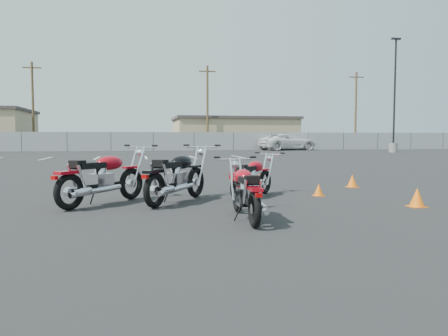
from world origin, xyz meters
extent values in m
plane|color=black|center=(0.00, 0.00, 0.00)|extent=(120.00, 120.00, 0.00)
torus|color=black|center=(-1.66, 1.01, 0.32)|extent=(0.52, 0.57, 0.65)
cylinder|color=silver|center=(-1.66, 1.01, 0.32)|extent=(0.20, 0.20, 0.17)
torus|color=black|center=(-2.70, -0.16, 0.32)|extent=(0.52, 0.57, 0.65)
cylinder|color=silver|center=(-2.70, -0.16, 0.32)|extent=(0.20, 0.20, 0.17)
cube|color=black|center=(-2.18, 0.42, 0.37)|extent=(0.83, 0.92, 0.06)
cube|color=silver|center=(-2.22, 0.38, 0.43)|extent=(0.50, 0.51, 0.32)
cylinder|color=silver|center=(-2.22, 0.38, 0.63)|extent=(0.34, 0.35, 0.29)
ellipsoid|color=#A10916|center=(-2.05, 0.57, 0.78)|extent=(0.66, 0.69, 0.28)
cube|color=black|center=(-2.40, 0.18, 0.76)|extent=(0.60, 0.63, 0.11)
cube|color=black|center=(-2.58, -0.02, 0.80)|extent=(0.31, 0.30, 0.13)
cube|color=#A10916|center=(-2.72, -0.18, 0.67)|extent=(0.45, 0.47, 0.05)
cube|color=#A10916|center=(-1.66, 1.01, 0.67)|extent=(0.35, 0.37, 0.04)
cylinder|color=silver|center=(-2.50, -0.13, 0.60)|extent=(0.17, 0.18, 0.43)
cylinder|color=silver|center=(-2.69, 0.04, 0.60)|extent=(0.17, 0.18, 0.43)
cylinder|color=silver|center=(-2.27, 0.07, 0.30)|extent=(0.86, 0.96, 0.14)
cylinder|color=silver|center=(-2.50, -0.19, 0.32)|extent=(0.35, 0.37, 0.14)
cylinder|color=silver|center=(-1.51, 1.05, 0.67)|extent=(0.32, 0.36, 0.85)
cylinder|color=silver|center=(-1.65, 1.17, 0.67)|extent=(0.32, 0.36, 0.85)
sphere|color=silver|center=(-1.46, 1.24, 0.95)|extent=(0.24, 0.24, 0.17)
cylinder|color=silver|center=(-1.45, 1.26, 1.06)|extent=(0.59, 0.53, 0.03)
cylinder|color=black|center=(-1.18, 0.99, 1.10)|extent=(0.12, 0.12, 0.04)
cylinder|color=black|center=(-1.75, 1.49, 1.10)|extent=(0.12, 0.12, 0.04)
cylinder|color=black|center=(-2.37, 0.44, 0.16)|extent=(0.14, 0.13, 0.32)
cube|color=#990505|center=(-2.90, -0.39, 0.60)|extent=(0.12, 0.12, 0.06)
torus|color=black|center=(-0.33, 1.06, 0.32)|extent=(0.47, 0.60, 0.65)
cylinder|color=silver|center=(-0.33, 1.06, 0.32)|extent=(0.19, 0.20, 0.17)
torus|color=black|center=(-1.23, -0.22, 0.32)|extent=(0.47, 0.60, 0.65)
cylinder|color=silver|center=(-1.23, -0.22, 0.32)|extent=(0.19, 0.20, 0.17)
cube|color=black|center=(-0.78, 0.42, 0.37)|extent=(0.74, 0.99, 0.06)
cube|color=silver|center=(-0.81, 0.37, 0.43)|extent=(0.48, 0.51, 0.32)
cylinder|color=silver|center=(-0.81, 0.37, 0.63)|extent=(0.33, 0.35, 0.29)
ellipsoid|color=black|center=(-0.67, 0.58, 0.78)|extent=(0.63, 0.70, 0.28)
cube|color=black|center=(-0.97, 0.15, 0.76)|extent=(0.57, 0.65, 0.11)
cube|color=black|center=(-1.12, -0.07, 0.80)|extent=(0.31, 0.30, 0.13)
cube|color=black|center=(-1.25, -0.24, 0.67)|extent=(0.42, 0.48, 0.05)
cube|color=black|center=(-0.33, 1.06, 0.67)|extent=(0.33, 0.38, 0.04)
cylinder|color=silver|center=(-1.03, -0.17, 0.60)|extent=(0.16, 0.19, 0.43)
cylinder|color=silver|center=(-1.25, -0.02, 0.60)|extent=(0.16, 0.19, 0.43)
cylinder|color=silver|center=(-0.83, 0.05, 0.30)|extent=(0.77, 1.03, 0.14)
cylinder|color=silver|center=(-1.03, -0.23, 0.32)|extent=(0.33, 0.39, 0.14)
cylinder|color=silver|center=(-0.17, 1.11, 0.67)|extent=(0.29, 0.38, 0.85)
cylinder|color=silver|center=(-0.33, 1.22, 0.67)|extent=(0.29, 0.38, 0.85)
sphere|color=silver|center=(-0.15, 1.31, 0.95)|extent=(0.24, 0.24, 0.17)
cylinder|color=silver|center=(-0.14, 1.32, 1.06)|extent=(0.64, 0.46, 0.03)
cylinder|color=black|center=(0.16, 1.09, 1.10)|extent=(0.13, 0.11, 0.04)
cylinder|color=black|center=(-0.46, 1.52, 1.10)|extent=(0.13, 0.11, 0.04)
cylinder|color=black|center=(-0.97, 0.42, 0.16)|extent=(0.15, 0.12, 0.32)
cube|color=#990505|center=(-1.41, -0.47, 0.60)|extent=(0.13, 0.12, 0.06)
torus|color=black|center=(1.29, 1.34, 0.27)|extent=(0.43, 0.47, 0.54)
cylinder|color=silver|center=(1.29, 1.34, 0.27)|extent=(0.16, 0.17, 0.14)
torus|color=black|center=(0.43, 0.35, 0.27)|extent=(0.43, 0.47, 0.54)
cylinder|color=silver|center=(0.43, 0.35, 0.27)|extent=(0.16, 0.17, 0.14)
cube|color=black|center=(0.86, 0.85, 0.31)|extent=(0.69, 0.77, 0.05)
cube|color=silver|center=(0.83, 0.81, 0.36)|extent=(0.41, 0.42, 0.27)
cylinder|color=silver|center=(0.83, 0.81, 0.52)|extent=(0.28, 0.29, 0.24)
ellipsoid|color=#A10916|center=(0.97, 0.97, 0.65)|extent=(0.55, 0.58, 0.23)
cube|color=black|center=(0.68, 0.64, 0.63)|extent=(0.50, 0.53, 0.09)
cube|color=black|center=(0.54, 0.47, 0.67)|extent=(0.26, 0.25, 0.11)
cube|color=#A10916|center=(0.42, 0.34, 0.55)|extent=(0.37, 0.39, 0.05)
cube|color=#A10916|center=(1.29, 1.34, 0.55)|extent=(0.29, 0.31, 0.04)
cylinder|color=silver|center=(0.60, 0.38, 0.50)|extent=(0.14, 0.15, 0.35)
cylinder|color=silver|center=(0.44, 0.53, 0.50)|extent=(0.14, 0.15, 0.35)
cylinder|color=silver|center=(0.79, 0.55, 0.25)|extent=(0.71, 0.80, 0.12)
cylinder|color=silver|center=(0.60, 0.33, 0.27)|extent=(0.29, 0.31, 0.12)
cylinder|color=silver|center=(1.42, 1.37, 0.56)|extent=(0.27, 0.30, 0.71)
cylinder|color=silver|center=(1.30, 1.47, 0.56)|extent=(0.27, 0.30, 0.71)
sphere|color=silver|center=(1.45, 1.53, 0.79)|extent=(0.20, 0.20, 0.14)
cylinder|color=silver|center=(1.47, 1.54, 0.88)|extent=(0.49, 0.43, 0.03)
cylinder|color=black|center=(1.69, 1.32, 0.92)|extent=(0.10, 0.10, 0.03)
cylinder|color=black|center=(1.22, 1.74, 0.92)|extent=(0.10, 0.10, 0.03)
cylinder|color=black|center=(0.71, 0.86, 0.14)|extent=(0.12, 0.11, 0.27)
cube|color=#990505|center=(0.27, 0.16, 0.50)|extent=(0.10, 0.10, 0.05)
torus|color=black|center=(0.13, -0.93, 0.27)|extent=(0.13, 0.55, 0.55)
cylinder|color=silver|center=(0.13, -0.93, 0.27)|extent=(0.10, 0.15, 0.15)
torus|color=black|center=(0.07, -2.25, 0.27)|extent=(0.13, 0.55, 0.55)
cylinder|color=silver|center=(0.07, -2.25, 0.27)|extent=(0.10, 0.15, 0.15)
cube|color=black|center=(0.10, -1.59, 0.31)|extent=(0.14, 0.96, 0.05)
cube|color=silver|center=(0.10, -1.64, 0.36)|extent=(0.27, 0.36, 0.27)
cylinder|color=silver|center=(0.10, -1.64, 0.53)|extent=(0.19, 0.24, 0.24)
ellipsoid|color=#A10916|center=(0.11, -1.43, 0.65)|extent=(0.30, 0.54, 0.23)
cube|color=black|center=(0.09, -1.87, 0.64)|extent=(0.26, 0.51, 0.09)
cube|color=black|center=(0.08, -2.09, 0.67)|extent=(0.21, 0.17, 0.11)
cube|color=#A10916|center=(0.07, -2.27, 0.56)|extent=(0.18, 0.39, 0.05)
cube|color=#A10916|center=(0.13, -0.93, 0.56)|extent=(0.13, 0.31, 0.04)
cylinder|color=silver|center=(0.18, -2.12, 0.50)|extent=(0.05, 0.17, 0.36)
cylinder|color=silver|center=(-0.03, -2.11, 0.50)|extent=(0.05, 0.17, 0.36)
cylinder|color=silver|center=(0.23, -1.87, 0.25)|extent=(0.13, 1.01, 0.12)
cylinder|color=silver|center=(0.22, -2.16, 0.27)|extent=(0.12, 0.33, 0.12)
cylinder|color=silver|center=(0.22, -0.83, 0.56)|extent=(0.06, 0.36, 0.72)
cylinder|color=silver|center=(0.05, -0.82, 0.56)|extent=(0.06, 0.36, 0.72)
sphere|color=silver|center=(0.14, -0.68, 0.80)|extent=(0.15, 0.15, 0.15)
cylinder|color=silver|center=(0.14, -0.66, 0.89)|extent=(0.64, 0.06, 0.03)
cylinder|color=black|center=(0.46, -0.70, 0.93)|extent=(0.11, 0.04, 0.03)
cylinder|color=black|center=(-0.17, -0.67, 0.93)|extent=(0.11, 0.04, 0.03)
cylinder|color=black|center=(-0.03, -1.68, 0.14)|extent=(0.14, 0.03, 0.27)
cube|color=#990505|center=(0.06, -2.51, 0.50)|extent=(0.09, 0.06, 0.05)
cone|color=orange|center=(2.34, 0.77, 0.14)|extent=(0.21, 0.21, 0.26)
cube|color=orange|center=(2.34, 0.77, 0.00)|extent=(0.23, 0.23, 0.01)
cone|color=orange|center=(3.49, -1.01, 0.18)|extent=(0.27, 0.27, 0.34)
cube|color=orange|center=(3.49, -1.01, 0.01)|extent=(0.29, 0.29, 0.01)
cone|color=orange|center=(3.86, 2.16, 0.17)|extent=(0.25, 0.25, 0.32)
cube|color=orange|center=(3.86, 2.16, 0.01)|extent=(0.28, 0.28, 0.01)
cylinder|color=gray|center=(20.04, 25.82, 0.40)|extent=(0.70, 0.70, 0.80)
cylinder|color=black|center=(20.04, 25.82, 5.16)|extent=(0.16, 0.16, 8.72)
cube|color=black|center=(20.04, 25.82, 9.59)|extent=(0.80, 0.25, 0.15)
cube|color=gray|center=(0.00, 35.00, 0.90)|extent=(80.00, 0.04, 1.80)
cylinder|color=black|center=(-12.00, 35.00, 0.90)|extent=(0.06, 0.06, 1.80)
cylinder|color=black|center=(-8.00, 35.00, 0.90)|extent=(0.06, 0.06, 1.80)
cylinder|color=black|center=(-4.00, 35.00, 0.90)|extent=(0.06, 0.06, 1.80)
cylinder|color=black|center=(0.00, 35.00, 0.90)|extent=(0.06, 0.06, 1.80)
cylinder|color=black|center=(4.00, 35.00, 0.90)|extent=(0.06, 0.06, 1.80)
cylinder|color=black|center=(8.00, 35.00, 0.90)|extent=(0.06, 0.06, 1.80)
cylinder|color=black|center=(12.00, 35.00, 0.90)|extent=(0.06, 0.06, 1.80)
cylinder|color=black|center=(16.00, 35.00, 0.90)|extent=(0.06, 0.06, 1.80)
cylinder|color=black|center=(20.00, 35.00, 0.90)|extent=(0.06, 0.06, 1.80)
cylinder|color=black|center=(24.00, 35.00, 0.90)|extent=(0.06, 0.06, 1.80)
cylinder|color=black|center=(28.00, 35.00, 0.90)|extent=(0.06, 0.06, 1.80)
cylinder|color=black|center=(32.00, 35.00, 0.90)|extent=(0.06, 0.06, 1.80)
cube|color=tan|center=(10.00, 44.00, 1.70)|extent=(14.00, 9.00, 3.40)
cube|color=#443B38|center=(10.00, 44.00, 3.55)|extent=(14.40, 9.40, 0.30)
cylinder|color=#4B3A23|center=(-12.00, 40.00, 4.50)|extent=(0.24, 0.24, 9.00)
cube|color=#4B3A23|center=(-12.00, 40.00, 8.40)|extent=(1.80, 0.12, 0.12)
cylinder|color=#4B3A23|center=(6.00, 39.00, 4.50)|extent=(0.24, 0.24, 9.00)
cube|color=#4B3A23|center=(6.00, 39.00, 8.40)|extent=(1.80, 0.12, 0.12)
cylinder|color=#4B3A23|center=(24.00, 40.00, 4.50)|extent=(0.24, 0.24, 9.00)
cube|color=#4B3A23|center=(24.00, 40.00, 8.40)|extent=(1.80, 0.12, 0.12)
cube|color=silver|center=(-7.00, 20.00, 0.00)|extent=(0.12, 4.00, 0.01)
cube|color=silver|center=(-4.00, 20.00, 0.00)|extent=(0.12, 4.00, 0.01)
cube|color=silver|center=(-1.00, 20.00, 0.00)|extent=(0.12, 4.00, 0.01)
cube|color=silver|center=(2.00, 20.00, 0.00)|extent=(0.12, 4.00, 0.01)
cube|color=silver|center=(5.00, 20.00, 0.00)|extent=(0.12, 4.00, 0.01)
imported|color=silver|center=(13.36, 33.84, 1.30)|extent=(4.35, 7.30, 2.60)
camera|label=1|loc=(-1.53, -8.10, 1.27)|focal=35.00mm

